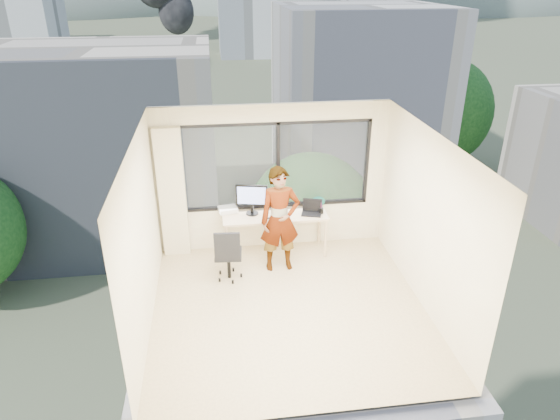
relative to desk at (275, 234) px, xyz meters
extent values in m
cube|color=#D5BD8A|center=(0.00, -1.66, -0.38)|extent=(4.00, 4.00, 0.01)
cube|color=white|center=(0.00, -1.66, 2.23)|extent=(4.00, 4.00, 0.01)
cube|color=beige|center=(0.00, -3.66, 0.93)|extent=(4.00, 0.01, 2.60)
cube|color=beige|center=(-2.00, -1.66, 0.93)|extent=(0.01, 4.00, 2.60)
cube|color=beige|center=(2.00, -1.66, 0.93)|extent=(0.01, 4.00, 2.60)
cube|color=beige|center=(-1.72, 0.22, 0.77)|extent=(0.45, 0.14, 2.30)
cube|color=beige|center=(0.00, 0.00, 0.00)|extent=(1.80, 0.60, 0.75)
imported|color=#2D2D33|center=(0.02, -0.49, 0.52)|extent=(0.68, 0.47, 1.79)
cube|color=white|center=(-0.80, 0.24, 0.41)|extent=(0.36, 0.32, 0.08)
cube|color=black|center=(-0.10, -0.14, 0.38)|extent=(0.11, 0.06, 0.01)
cylinder|color=black|center=(0.80, -0.05, 0.42)|extent=(0.10, 0.10, 0.10)
ellipsoid|color=#0C4D47|center=(0.80, 0.22, 0.47)|extent=(0.28, 0.21, 0.19)
cube|color=#515B3D|center=(0.00, 118.34, -14.38)|extent=(400.00, 400.00, 0.04)
cube|color=beige|center=(-9.00, 28.34, -7.38)|extent=(16.00, 12.00, 14.00)
cube|color=silver|center=(12.00, 36.34, -6.38)|extent=(14.00, 13.00, 16.00)
cube|color=silver|center=(-35.00, 93.34, -0.38)|extent=(14.00, 14.00, 28.00)
ellipsoid|color=slate|center=(100.00, 318.34, -14.38)|extent=(300.00, 220.00, 96.00)
camera|label=1|loc=(-0.95, -7.71, 4.17)|focal=32.19mm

